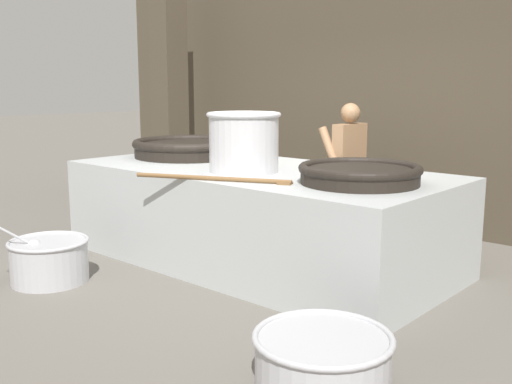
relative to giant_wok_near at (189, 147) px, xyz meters
name	(u,v)px	position (x,y,z in m)	size (l,w,h in m)	color
ground_plane	(256,261)	(1.26, -0.23, -1.09)	(60.00, 60.00, 0.00)	#666059
back_wall	(382,94)	(1.26, 2.25, 0.61)	(9.90, 0.24, 3.39)	#4C4233
support_pillar	(170,92)	(-1.85, 1.29, 0.61)	(0.41, 0.41, 3.39)	#4C4233
hearth_platform	(256,215)	(1.26, -0.23, -0.60)	(3.98, 1.89, 0.97)	#B2B7B7
giant_wok_near	(189,147)	(0.00, 0.00, 0.00)	(1.33, 1.33, 0.21)	black
giant_wok_far	(360,173)	(2.56, -0.35, -0.02)	(1.06, 1.06, 0.17)	black
stock_pot	(244,141)	(1.32, -0.48, 0.19)	(0.72, 0.72, 0.58)	silver
stirring_paddle	(218,179)	(1.53, -1.05, -0.09)	(1.38, 0.66, 0.04)	brown
cook	(348,167)	(1.50, 1.12, -0.22)	(0.38, 0.59, 1.61)	#9E7551
prep_bowl_vegetables	(49,258)	(0.25, -2.01, -0.87)	(0.74, 0.91, 0.69)	#B7B7BC
prep_bowl_meat	(323,357)	(3.31, -1.93, -0.90)	(0.87, 0.87, 0.33)	#B7B7BC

